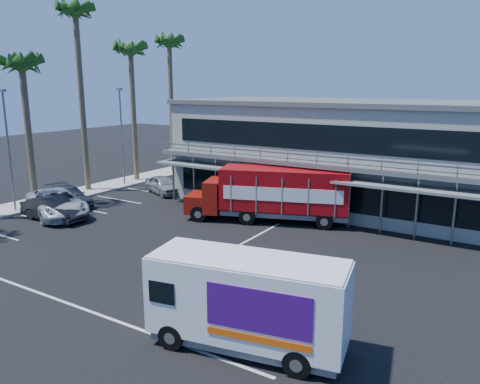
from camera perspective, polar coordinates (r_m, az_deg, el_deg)
The scene contains 15 objects.
ground at distance 23.67m, azimuth -8.53°, elevation -7.86°, with size 120.00×120.00×0.00m, color black.
building at distance 34.05m, azimuth 11.77°, elevation 4.75°, with size 22.40×12.00×7.30m.
curb_strip at distance 38.14m, azimuth -20.07°, elevation -0.37°, with size 3.00×32.00×0.16m, color #A5A399.
palm_c at distance 35.41m, azimuth -25.02°, elevation 13.17°, with size 2.80×2.80×10.75m.
palm_d at distance 38.90m, azimuth -19.36°, elevation 18.83°, with size 2.80×2.80×14.75m.
palm_e at distance 41.74m, azimuth -13.17°, elevation 15.67°, with size 2.80×2.80×12.25m.
palm_f at distance 46.13m, azimuth -8.60°, elevation 16.69°, with size 2.80×2.80×13.25m.
light_pole_near at distance 33.94m, azimuth -26.41°, elevation 5.09°, with size 0.50×0.25×8.09m.
light_pole_far at distance 40.09m, azimuth -14.23°, elevation 7.05°, with size 0.50×0.25×8.09m.
red_truck at distance 28.90m, azimuth 4.07°, elevation -0.07°, with size 10.23×5.51×3.38m.
white_van at distance 15.26m, azimuth 0.90°, elevation -13.16°, with size 6.60×3.29×3.08m.
parked_car_b at distance 31.62m, azimuth -21.76°, elevation -1.91°, with size 1.58×4.54×1.50m, color black.
parked_car_c at distance 32.56m, azimuth -21.43°, elevation -1.28°, with size 2.82×6.13×1.70m, color #BCBCBE.
parked_car_d at distance 34.88m, azimuth -20.14°, elevation -0.54°, with size 1.93×4.76×1.38m, color #282E35.
parked_car_e at distance 37.12m, azimuth -9.35°, elevation 0.87°, with size 1.64×4.06×1.38m, color gray.
Camera 1 is at (14.45, -16.78, 8.34)m, focal length 35.00 mm.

